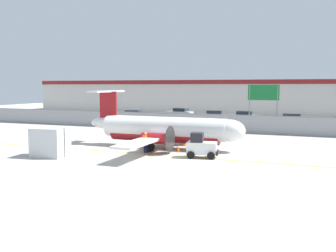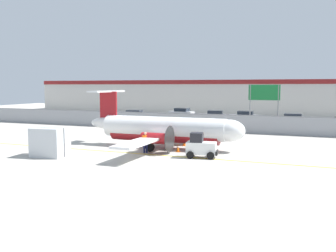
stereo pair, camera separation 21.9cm
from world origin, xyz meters
name	(u,v)px [view 1 (the left image)]	position (x,y,z in m)	size (l,w,h in m)	color
ground_plane	(153,155)	(0.00, 2.00, 0.00)	(140.00, 140.00, 0.01)	#ADA89E
perimeter_fence	(207,122)	(0.00, 18.00, 1.12)	(98.00, 0.10, 2.10)	gray
parking_lot_strip	(228,122)	(0.00, 29.50, 0.06)	(98.00, 17.00, 0.12)	#38383A
background_building	(249,97)	(0.00, 47.99, 3.26)	(91.00, 8.10, 6.50)	beige
commuter_airplane	(167,130)	(-0.19, 5.40, 1.60)	(14.36, 16.01, 4.92)	white
baggage_tug	(201,146)	(3.85, 2.23, 0.86)	(2.47, 1.69, 1.88)	silver
ground_crew_worker	(146,141)	(-0.82, 2.48, 0.95)	(0.48, 0.48, 1.70)	#191E4C
cargo_container	(50,142)	(-6.97, -1.50, 1.10)	(2.61, 2.26, 2.20)	#B7BCC1
traffic_cone_near_left	(178,148)	(1.43, 3.93, 0.31)	(0.36, 0.36, 0.64)	orange
traffic_cone_near_right	(184,142)	(0.89, 7.02, 0.31)	(0.36, 0.36, 0.64)	orange
traffic_cone_far_left	(195,147)	(2.55, 4.86, 0.31)	(0.36, 0.36, 0.64)	orange
parked_car_0	(133,115)	(-14.20, 26.68, 0.89)	(4.36, 2.35, 1.58)	black
parked_car_1	(180,113)	(-9.19, 34.33, 0.89)	(4.37, 2.39, 1.58)	silver
parked_car_2	(214,116)	(-2.45, 30.33, 0.89)	(4.37, 2.40, 1.58)	slate
parked_car_3	(243,116)	(2.01, 30.51, 0.89)	(4.29, 2.19, 1.58)	gray
parked_car_4	(291,119)	(8.80, 27.95, 0.89)	(4.27, 2.14, 1.58)	slate
highway_sign	(263,96)	(6.05, 20.30, 4.14)	(3.60, 0.14, 5.50)	slate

